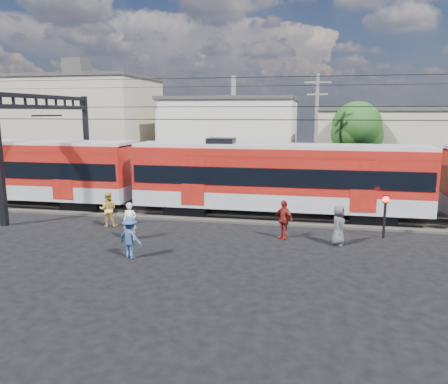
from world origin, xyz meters
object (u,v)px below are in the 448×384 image
Objects in this scene: pedestrian_a at (130,221)px; pedestrian_c at (130,238)px; crossing_signal at (385,209)px; commuter_train at (281,176)px.

pedestrian_c is (1.08, -2.44, -0.02)m from pedestrian_a.
pedestrian_c is 11.79m from crossing_signal.
crossing_signal reaches higher than pedestrian_a.
crossing_signal is (11.70, 2.64, 0.56)m from pedestrian_a.
commuter_train is 29.11× the size of pedestrian_c.
pedestrian_a is 12.01m from crossing_signal.
pedestrian_a is at bearing -49.02° from pedestrian_c.
commuter_train is 28.45× the size of pedestrian_a.
pedestrian_a is at bearing -139.57° from commuter_train.
pedestrian_a reaches higher than pedestrian_c.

